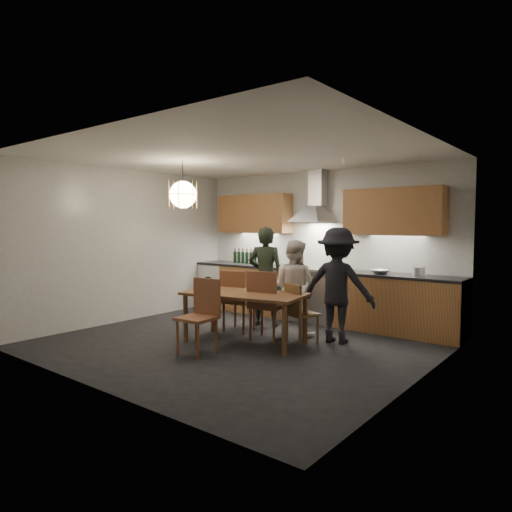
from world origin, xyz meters
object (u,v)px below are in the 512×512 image
Objects in this scene: person_left at (266,276)px; person_mid at (294,287)px; chair_front at (201,311)px; stock_pot at (419,272)px; mixing_bowl at (380,272)px; wine_bottles at (249,256)px; person_right at (338,285)px; chair_back_left at (236,297)px; dining_table at (245,298)px.

person_left reaches higher than person_mid.
chair_front is 3.25m from stock_pot.
stock_pot reaches higher than mixing_bowl.
person_left is 1.44m from wine_bottles.
person_right is 2.09× the size of wine_bottles.
stock_pot reaches higher than chair_back_left.
person_right is (0.99, 0.85, 0.18)m from dining_table.
chair_front is 1.60m from person_mid.
mixing_bowl is at bearing -139.92° from person_mid.
person_mid is (0.27, 0.82, 0.09)m from dining_table.
chair_back_left is 1.00× the size of chair_front.
stock_pot is (2.20, 0.82, 0.15)m from person_left.
chair_back_left is 1.21m from chair_front.
person_mid is at bearing -9.94° from person_right.
wine_bottles is at bearing -67.74° from chair_back_left.
person_mid reaches higher than chair_front.
person_left is 1.81m from mixing_bowl.
chair_front is 0.59× the size of person_right.
wine_bottles is at bearing -35.64° from person_right.
mixing_bowl is (1.34, 2.52, 0.38)m from chair_front.
mixing_bowl is (0.22, 0.96, 0.12)m from person_right.
chair_back_left is 1.90m from wine_bottles.
stock_pot is at bearing 36.38° from dining_table.
stock_pot is (0.56, 0.07, 0.03)m from mixing_bowl.
stock_pot is at bearing -139.14° from person_right.
mixing_bowl is 0.35× the size of wine_bottles.
person_mid reaches higher than dining_table.
person_right is 0.99m from mixing_bowl.
mixing_bowl is at bearing -172.99° from stock_pot.
stock_pot reaches higher than chair_front.
chair_front is 2.88m from mixing_bowl.
chair_back_left is 0.59× the size of person_left.
person_left is (-0.43, 1.05, 0.18)m from dining_table.
person_left reaches higher than person_right.
person_mid is 1.38m from mixing_bowl.
person_mid is at bearing 61.73° from dining_table.
dining_table is 1.88× the size of chair_front.
chair_back_left is at bearing 3.85° from person_right.
person_mid is 0.73m from person_right.
wine_bottles reaches higher than stock_pot.
dining_table is 10.12× the size of stock_pot.
chair_front is at bearing 69.36° from person_mid.
person_mid is at bearing -163.99° from chair_back_left.
person_right reaches higher than stock_pot.
person_right is (1.12, 1.57, 0.26)m from chair_front.
chair_back_left reaches higher than dining_table.
person_left reaches higher than chair_back_left.
person_mid is at bearing -145.11° from stock_pot.
chair_back_left is 1.24× the size of wine_bottles.
chair_front is (0.39, -1.14, -0.00)m from chair_back_left.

